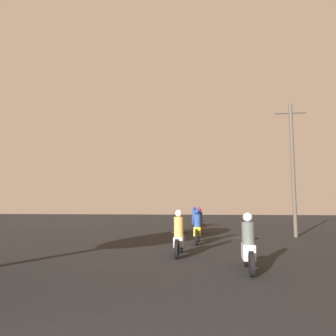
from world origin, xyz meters
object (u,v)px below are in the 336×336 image
(motorcycle_yellow, at_px, (197,229))
(motorcycle_blue, at_px, (194,219))
(motorcycle_silver, at_px, (179,237))
(motorcycle_green, at_px, (199,218))
(motorcycle_red, at_px, (200,223))
(utility_pole_far, at_px, (293,166))
(motorcycle_white, at_px, (248,247))

(motorcycle_yellow, relative_size, motorcycle_blue, 1.01)
(motorcycle_silver, bearing_deg, motorcycle_green, 96.04)
(motorcycle_silver, xyz_separation_m, motorcycle_yellow, (0.43, 3.70, -0.00))
(motorcycle_yellow, bearing_deg, motorcycle_silver, -104.35)
(motorcycle_silver, relative_size, motorcycle_blue, 0.93)
(motorcycle_red, xyz_separation_m, motorcycle_green, (-0.41, 7.63, -0.00))
(utility_pole_far, bearing_deg, motorcycle_blue, 130.86)
(motorcycle_blue, height_order, utility_pole_far, utility_pole_far)
(motorcycle_blue, distance_m, utility_pole_far, 9.33)
(motorcycle_red, bearing_deg, motorcycle_yellow, -89.57)
(motorcycle_yellow, xyz_separation_m, utility_pole_far, (5.01, 3.58, 3.17))
(motorcycle_red, bearing_deg, motorcycle_silver, -92.87)
(motorcycle_silver, distance_m, utility_pole_far, 9.63)
(motorcycle_silver, bearing_deg, motorcycle_red, 93.67)
(motorcycle_white, relative_size, utility_pole_far, 0.27)
(motorcycle_blue, height_order, motorcycle_green, motorcycle_blue)
(motorcycle_yellow, bearing_deg, motorcycle_red, 83.57)
(motorcycle_white, xyz_separation_m, motorcycle_silver, (-2.02, 2.33, 0.01))
(motorcycle_white, relative_size, motorcycle_silver, 1.01)
(motorcycle_red, xyz_separation_m, motorcycle_blue, (-0.62, 5.02, 0.02))
(motorcycle_green, bearing_deg, utility_pole_far, -62.61)
(motorcycle_red, bearing_deg, motorcycle_green, 92.25)
(motorcycle_green, height_order, utility_pole_far, utility_pole_far)
(motorcycle_yellow, height_order, motorcycle_red, motorcycle_yellow)
(motorcycle_blue, relative_size, motorcycle_green, 1.07)
(motorcycle_silver, height_order, motorcycle_red, motorcycle_silver)
(motorcycle_white, height_order, motorcycle_red, motorcycle_red)
(motorcycle_white, xyz_separation_m, motorcycle_red, (-1.71, 11.23, 0.00))
(motorcycle_silver, distance_m, motorcycle_green, 16.53)
(motorcycle_red, distance_m, utility_pole_far, 6.24)
(motorcycle_white, xyz_separation_m, motorcycle_blue, (-2.33, 16.25, 0.02))
(motorcycle_white, bearing_deg, motorcycle_yellow, 105.54)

